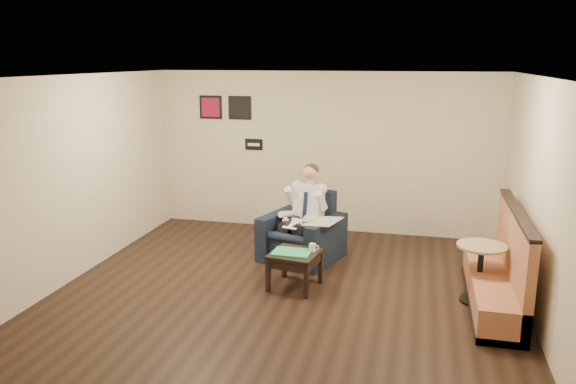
% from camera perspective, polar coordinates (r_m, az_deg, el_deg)
% --- Properties ---
extents(ground, '(6.00, 6.00, 0.00)m').
position_cam_1_polar(ground, '(7.43, -0.37, -10.46)').
color(ground, black).
rests_on(ground, ground).
extents(wall_back, '(6.00, 0.02, 2.80)m').
position_cam_1_polar(wall_back, '(9.86, 3.80, 4.01)').
color(wall_back, beige).
rests_on(wall_back, ground).
extents(wall_front, '(6.00, 0.02, 2.80)m').
position_cam_1_polar(wall_front, '(4.26, -10.21, -9.00)').
color(wall_front, beige).
rests_on(wall_front, ground).
extents(wall_left, '(0.02, 6.00, 2.80)m').
position_cam_1_polar(wall_left, '(8.22, -21.15, 1.22)').
color(wall_left, beige).
rests_on(wall_left, ground).
extents(wall_right, '(0.02, 6.00, 2.80)m').
position_cam_1_polar(wall_right, '(6.93, 24.49, -1.25)').
color(wall_right, beige).
rests_on(wall_right, ground).
extents(ceiling, '(6.00, 6.00, 0.02)m').
position_cam_1_polar(ceiling, '(6.80, -0.41, 11.66)').
color(ceiling, white).
rests_on(ceiling, wall_back).
extents(seating_sign, '(0.32, 0.02, 0.20)m').
position_cam_1_polar(seating_sign, '(10.13, -3.50, 4.84)').
color(seating_sign, black).
rests_on(seating_sign, wall_back).
extents(art_print_left, '(0.42, 0.03, 0.42)m').
position_cam_1_polar(art_print_left, '(10.32, -7.85, 8.53)').
color(art_print_left, maroon).
rests_on(art_print_left, wall_back).
extents(art_print_right, '(0.42, 0.03, 0.42)m').
position_cam_1_polar(art_print_right, '(10.13, -4.92, 8.52)').
color(art_print_right, black).
rests_on(art_print_right, wall_back).
extents(armchair, '(1.32, 1.32, 1.01)m').
position_cam_1_polar(armchair, '(8.56, 1.42, -3.58)').
color(armchair, black).
rests_on(armchair, ground).
extents(seated_man, '(0.94, 1.15, 1.38)m').
position_cam_1_polar(seated_man, '(8.40, 0.97, -2.58)').
color(seated_man, silver).
rests_on(seated_man, armchair).
extents(lap_papers, '(0.30, 0.38, 0.01)m').
position_cam_1_polar(lap_papers, '(8.33, 0.58, -3.23)').
color(lap_papers, white).
rests_on(lap_papers, seated_man).
extents(newspaper, '(0.57, 0.65, 0.01)m').
position_cam_1_polar(newspaper, '(8.22, 3.59, -3.00)').
color(newspaper, silver).
rests_on(newspaper, armchair).
extents(side_table, '(0.70, 0.70, 0.50)m').
position_cam_1_polar(side_table, '(7.59, 0.69, -7.92)').
color(side_table, black).
rests_on(side_table, ground).
extents(green_folder, '(0.51, 0.37, 0.01)m').
position_cam_1_polar(green_folder, '(7.49, 0.40, -6.12)').
color(green_folder, '#29CF74').
rests_on(green_folder, side_table).
extents(coffee_mug, '(0.10, 0.10, 0.10)m').
position_cam_1_polar(coffee_mug, '(7.53, 2.49, -5.65)').
color(coffee_mug, white).
rests_on(coffee_mug, side_table).
extents(smartphone, '(0.17, 0.12, 0.01)m').
position_cam_1_polar(smartphone, '(7.63, 1.59, -5.75)').
color(smartphone, black).
rests_on(smartphone, side_table).
extents(banquette, '(0.56, 2.36, 1.21)m').
position_cam_1_polar(banquette, '(7.45, 20.24, -6.28)').
color(banquette, '#A35F3F').
rests_on(banquette, ground).
extents(cafe_table, '(0.69, 0.69, 0.76)m').
position_cam_1_polar(cafe_table, '(7.51, 18.89, -7.84)').
color(cafe_table, '#A28758').
rests_on(cafe_table, ground).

